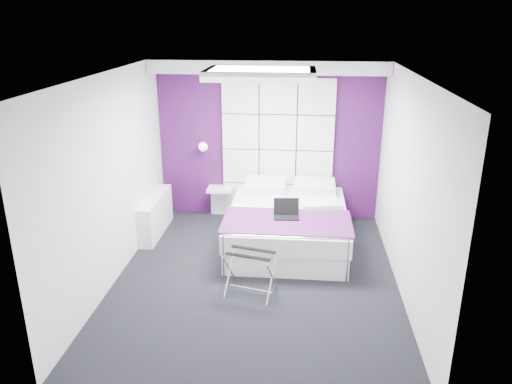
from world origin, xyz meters
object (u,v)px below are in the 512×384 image
wall_lamp (203,146)px  radiator (155,215)px  luggage_rack (251,273)px  laptop (287,212)px  nightstand (220,189)px  bed (288,224)px

wall_lamp → radiator: (-0.64, -0.76, -0.92)m
wall_lamp → luggage_rack: size_ratio=0.27×
luggage_rack → wall_lamp: bearing=126.7°
radiator → wall_lamp: bearing=49.9°
laptop → wall_lamp: bearing=132.0°
nightstand → laptop: size_ratio=1.18×
wall_lamp → nightstand: bearing=-8.8°
bed → laptop: 0.50m
wall_lamp → laptop: bearing=-43.5°
nightstand → bed: bearing=-38.8°
bed → luggage_rack: bearing=-105.6°
luggage_rack → nightstand: bearing=121.6°
nightstand → laptop: laptop is taller
radiator → nightstand: (0.90, 0.72, 0.20)m
wall_lamp → bed: wall_lamp is taller
radiator → laptop: laptop is taller
radiator → luggage_rack: 2.34m
radiator → luggage_rack: radiator is taller
radiator → bed: bearing=-5.9°
radiator → laptop: 2.16m
bed → laptop: laptop is taller
wall_lamp → luggage_rack: bearing=-67.1°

